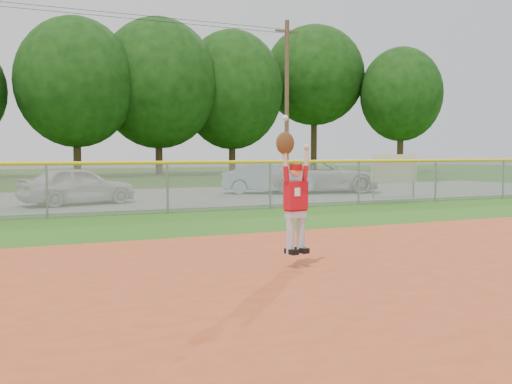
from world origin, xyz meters
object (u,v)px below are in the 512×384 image
car_blue (268,179)px  car_white_b (322,176)px  car_white_a (78,185)px  sponsor_sign (394,169)px  ballplayer (294,194)px

car_blue → car_white_b: (2.48, -0.32, 0.07)m
car_white_a → sponsor_sign: sponsor_sign is taller
car_blue → car_white_b: 2.51m
car_white_a → car_white_b: bearing=-95.5°
car_white_b → ballplayer: bearing=163.9°
car_white_a → sponsor_sign: (11.51, -2.11, 0.46)m
car_white_a → car_white_b: (10.57, 1.74, 0.07)m
car_white_a → ballplayer: 12.56m
car_white_a → car_white_b: 10.71m
car_white_a → sponsor_sign: size_ratio=1.98×
car_white_b → sponsor_sign: bearing=-150.4°
car_blue → sponsor_sign: sponsor_sign is taller
ballplayer → car_white_b: bearing=58.1°
car_white_a → car_blue: car_white_a is taller
car_white_a → car_white_b: car_white_b is taller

